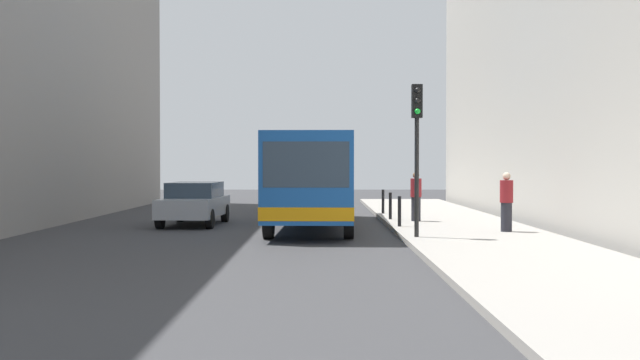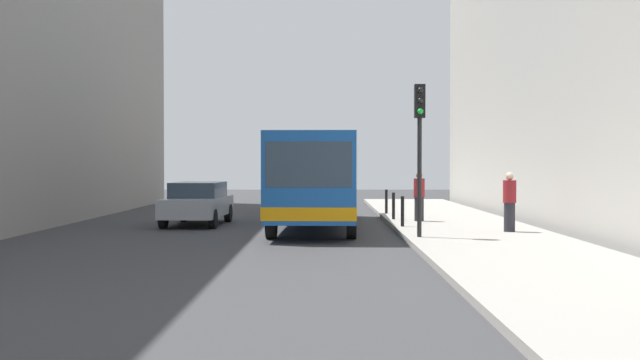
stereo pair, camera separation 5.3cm
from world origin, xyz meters
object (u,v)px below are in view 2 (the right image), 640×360
at_px(car_beside_bus, 198,202).
at_px(traffic_light, 420,131).
at_px(bollard_far, 386,202).
at_px(car_behind_bus, 305,193).
at_px(bollard_mid, 394,206).
at_px(bus, 317,176).
at_px(pedestrian_mid_sidewalk, 419,197).
at_px(pedestrian_near_signal, 510,202).
at_px(bollard_near, 403,211).

bearing_deg(car_beside_bus, traffic_light, 141.99).
xyz_separation_m(traffic_light, bollard_far, (-0.10, 9.66, -2.38)).
distance_m(car_behind_bus, traffic_light, 15.29).
height_order(car_beside_bus, bollard_far, car_beside_bus).
bearing_deg(bollard_mid, bollard_far, 90.00).
bearing_deg(bus, pedestrian_mid_sidewalk, -167.15).
relative_size(pedestrian_near_signal, pedestrian_mid_sidewalk, 1.02).
bearing_deg(car_beside_bus, car_behind_bus, -109.36).
xyz_separation_m(bollard_mid, pedestrian_mid_sidewalk, (0.80, -0.86, 0.37)).
distance_m(car_beside_bus, traffic_light, 9.39).
xyz_separation_m(bus, car_behind_bus, (-0.63, 9.75, -0.94)).
height_order(bus, bollard_far, bus).
height_order(car_beside_bus, pedestrian_near_signal, pedestrian_near_signal).
bearing_deg(traffic_light, bollard_near, 91.66).
relative_size(bollard_near, bollard_far, 1.00).
bearing_deg(pedestrian_near_signal, bollard_far, 8.97).
bearing_deg(pedestrian_mid_sidewalk, bollard_near, 68.63).
bearing_deg(bollard_far, pedestrian_near_signal, -70.05).
distance_m(car_beside_bus, bollard_mid, 6.89).
xyz_separation_m(bus, bollard_near, (2.72, -1.54, -1.10)).
xyz_separation_m(car_behind_bus, bollard_far, (3.35, -5.07, -0.16)).
height_order(traffic_light, pedestrian_mid_sidewalk, traffic_light).
xyz_separation_m(traffic_light, bollard_near, (-0.10, 3.45, -2.38)).
distance_m(bollard_mid, pedestrian_mid_sidewalk, 1.24).
bearing_deg(pedestrian_near_signal, bollard_mid, 19.65).
bearing_deg(bollard_far, traffic_light, -89.41).
bearing_deg(pedestrian_mid_sidewalk, pedestrian_near_signal, 115.79).
bearing_deg(traffic_light, pedestrian_near_signal, 30.05).
distance_m(bollard_near, pedestrian_near_signal, 3.46).
bearing_deg(pedestrian_mid_sidewalk, bus, 9.63).
distance_m(bus, car_behind_bus, 9.81).
xyz_separation_m(bus, bollard_far, (2.72, 4.68, -1.10)).
bearing_deg(pedestrian_near_signal, car_behind_bus, 14.58).
distance_m(bus, car_beside_bus, 4.34).
xyz_separation_m(bollard_mid, pedestrian_near_signal, (2.92, -4.93, 0.39)).
distance_m(car_beside_bus, car_behind_bus, 9.50).
bearing_deg(traffic_light, car_beside_bus, 139.69).
distance_m(car_behind_bus, bollard_far, 6.08).
height_order(car_behind_bus, bollard_mid, car_behind_bus).
distance_m(bollard_mid, bollard_far, 3.11).
distance_m(car_beside_bus, pedestrian_near_signal, 10.67).
bearing_deg(bollard_near, traffic_light, -88.34).
bearing_deg(car_beside_bus, bollard_far, -148.97).
bearing_deg(bollard_near, pedestrian_mid_sidewalk, 70.33).
xyz_separation_m(bollard_near, pedestrian_near_signal, (2.92, -1.82, 0.39)).
relative_size(bus, pedestrian_near_signal, 6.43).
distance_m(bollard_far, pedestrian_near_signal, 8.55).
distance_m(pedestrian_near_signal, pedestrian_mid_sidewalk, 4.58).
height_order(bollard_mid, pedestrian_mid_sidewalk, pedestrian_mid_sidewalk).
relative_size(bollard_near, pedestrian_mid_sidewalk, 0.56).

